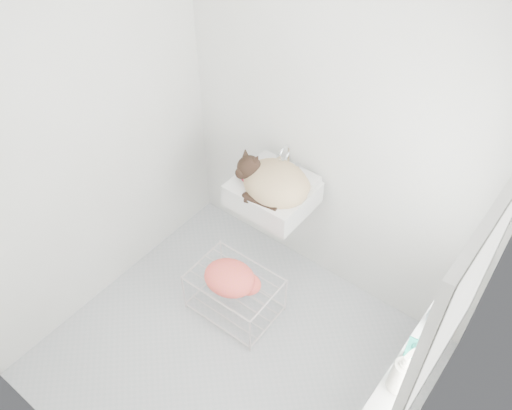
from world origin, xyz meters
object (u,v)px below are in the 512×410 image
Objects in this scene: bottle_b at (411,364)px; bottle_c at (436,325)px; wire_rack at (235,296)px; cat at (273,182)px; sink at (273,184)px; bottle_a at (396,387)px.

bottle_b is 1.39× the size of bottle_c.
wire_rack is 1.44m from bottle_b.
cat is 1.38m from bottle_b.
cat is at bearing 90.91° from wire_rack.
cat is at bearing 154.57° from bottle_b.
bottle_b is (1.26, -0.61, 0.00)m from sink.
sink is at bearing 154.12° from bottle_b.
wire_rack is 1.43m from bottle_c.
bottle_a reaches higher than sink.
wire_rack is (0.01, -0.42, -0.74)m from cat.
sink is 1.40m from bottle_b.
cat is 3.20× the size of bottle_c.
cat is 2.31× the size of bottle_b.
sink is at bearing 164.88° from bottle_c.
bottle_a is 0.42m from bottle_c.
bottle_a is 1.53× the size of bottle_c.
sink is 1.04× the size of cat.
bottle_c reaches higher than wire_rack.
cat is at bearing 165.51° from bottle_c.
cat is at bearing 149.32° from bottle_a.
bottle_a reaches higher than wire_rack.
bottle_a reaches higher than bottle_c.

